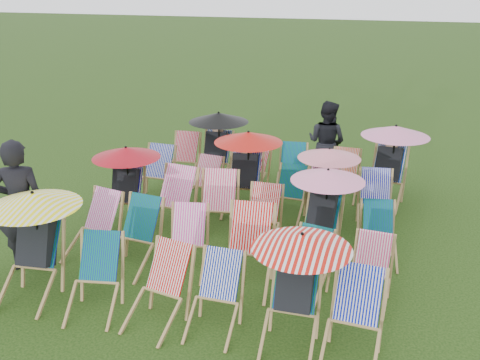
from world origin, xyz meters
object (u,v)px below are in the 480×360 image
(deckchair_5, at_px, (354,321))
(deckchair_29, at_px, (389,163))
(deckchair_0, at_px, (31,244))
(person_rear, at_px, (326,142))
(person_left, at_px, (21,206))

(deckchair_5, xyz_separation_m, deckchair_29, (0.08, 4.58, 0.29))
(deckchair_0, height_order, person_rear, person_rear)
(deckchair_29, bearing_deg, deckchair_0, -124.69)
(deckchair_29, relative_size, person_rear, 0.86)
(deckchair_0, xyz_separation_m, deckchair_29, (4.12, 4.58, 0.02))
(deckchair_29, height_order, person_rear, person_rear)
(deckchair_29, bearing_deg, person_rear, 157.23)
(deckchair_29, distance_m, person_left, 6.19)
(deckchair_5, bearing_deg, person_left, 175.27)
(deckchair_0, relative_size, person_rear, 0.84)
(deckchair_0, distance_m, person_rear, 6.03)
(person_left, bearing_deg, deckchair_0, 112.05)
(deckchair_29, xyz_separation_m, person_left, (-4.71, -4.02, 0.20))
(deckchair_29, bearing_deg, deckchair_5, -83.65)
(deckchair_0, bearing_deg, deckchair_5, -6.88)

